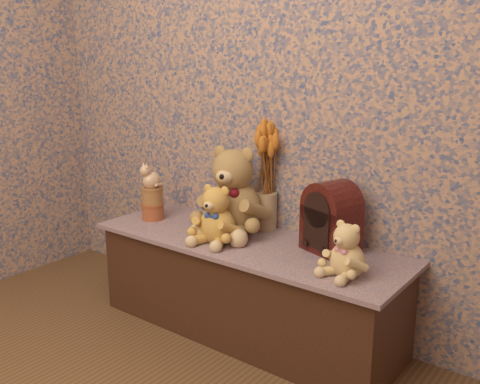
% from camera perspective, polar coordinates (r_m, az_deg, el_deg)
% --- Properties ---
extents(display_shelf, '(1.51, 0.51, 0.45)m').
position_cam_1_polar(display_shelf, '(2.55, 0.69, -10.02)').
color(display_shelf, '#3C557C').
rests_on(display_shelf, ground).
extents(teddy_large, '(0.44, 0.49, 0.45)m').
position_cam_1_polar(teddy_large, '(2.53, -0.59, 0.61)').
color(teddy_large, '#9E6E3D').
rests_on(teddy_large, display_shelf).
extents(teddy_medium, '(0.26, 0.29, 0.28)m').
position_cam_1_polar(teddy_medium, '(2.41, -2.42, -2.07)').
color(teddy_medium, gold).
rests_on(teddy_medium, display_shelf).
extents(teddy_small, '(0.23, 0.26, 0.23)m').
position_cam_1_polar(teddy_small, '(2.09, 11.39, -5.73)').
color(teddy_small, tan).
rests_on(teddy_small, display_shelf).
extents(cathedral_radio, '(0.27, 0.23, 0.31)m').
position_cam_1_polar(cathedral_radio, '(2.32, 9.68, -2.60)').
color(cathedral_radio, '#330C09').
rests_on(cathedral_radio, display_shelf).
extents(ceramic_vase, '(0.14, 0.14, 0.18)m').
position_cam_1_polar(ceramic_vase, '(2.60, 2.75, -2.02)').
color(ceramic_vase, tan).
rests_on(ceramic_vase, display_shelf).
extents(dried_stalks, '(0.26, 0.26, 0.45)m').
position_cam_1_polar(dried_stalks, '(2.53, 2.84, 4.81)').
color(dried_stalks, '#C5691F').
rests_on(dried_stalks, ceramic_vase).
extents(biscuit_tin_lower, '(0.14, 0.14, 0.08)m').
position_cam_1_polar(biscuit_tin_lower, '(2.80, -9.23, -2.04)').
color(biscuit_tin_lower, '#B37334').
rests_on(biscuit_tin_lower, display_shelf).
extents(biscuit_tin_upper, '(0.14, 0.14, 0.08)m').
position_cam_1_polar(biscuit_tin_upper, '(2.78, -9.30, -0.39)').
color(biscuit_tin_upper, tan).
rests_on(biscuit_tin_upper, biscuit_tin_lower).
extents(cat_figurine, '(0.13, 0.13, 0.14)m').
position_cam_1_polar(cat_figurine, '(2.76, -9.39, 1.82)').
color(cat_figurine, silver).
rests_on(cat_figurine, biscuit_tin_upper).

